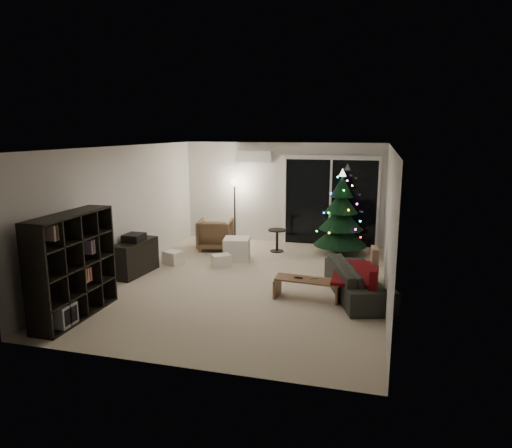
{
  "coord_description": "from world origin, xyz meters",
  "views": [
    {
      "loc": [
        2.27,
        -7.86,
        2.78
      ],
      "look_at": [
        0.1,
        0.3,
        1.05
      ],
      "focal_mm": 32.0,
      "sensor_mm": 36.0,
      "label": 1
    }
  ],
  "objects_px": {
    "sofa": "(358,280)",
    "coffee_table": "(307,289)",
    "media_cabinet": "(135,258)",
    "armchair": "(215,234)",
    "christmas_tree": "(341,212)",
    "bookshelf": "(62,265)"
  },
  "relations": [
    {
      "from": "armchair",
      "to": "christmas_tree",
      "type": "xyz_separation_m",
      "value": [
        2.9,
        0.29,
        0.61
      ]
    },
    {
      "from": "bookshelf",
      "to": "armchair",
      "type": "height_order",
      "value": "bookshelf"
    },
    {
      "from": "bookshelf",
      "to": "christmas_tree",
      "type": "xyz_separation_m",
      "value": [
        3.78,
        4.65,
        0.18
      ]
    },
    {
      "from": "media_cabinet",
      "to": "sofa",
      "type": "distance_m",
      "value": 4.3
    },
    {
      "from": "coffee_table",
      "to": "christmas_tree",
      "type": "xyz_separation_m",
      "value": [
        0.29,
        2.99,
        0.8
      ]
    },
    {
      "from": "sofa",
      "to": "bookshelf",
      "type": "bearing_deg",
      "value": 97.26
    },
    {
      "from": "sofa",
      "to": "christmas_tree",
      "type": "distance_m",
      "value": 2.79
    },
    {
      "from": "bookshelf",
      "to": "coffee_table",
      "type": "height_order",
      "value": "bookshelf"
    },
    {
      "from": "sofa",
      "to": "coffee_table",
      "type": "bearing_deg",
      "value": 94.98
    },
    {
      "from": "bookshelf",
      "to": "christmas_tree",
      "type": "bearing_deg",
      "value": 33.84
    },
    {
      "from": "bookshelf",
      "to": "armchair",
      "type": "relative_size",
      "value": 1.99
    },
    {
      "from": "armchair",
      "to": "sofa",
      "type": "height_order",
      "value": "armchair"
    },
    {
      "from": "armchair",
      "to": "sofa",
      "type": "distance_m",
      "value": 4.16
    },
    {
      "from": "media_cabinet",
      "to": "armchair",
      "type": "xyz_separation_m",
      "value": [
        0.87,
        2.22,
        0.03
      ]
    },
    {
      "from": "coffee_table",
      "to": "christmas_tree",
      "type": "height_order",
      "value": "christmas_tree"
    },
    {
      "from": "media_cabinet",
      "to": "coffee_table",
      "type": "distance_m",
      "value": 3.52
    },
    {
      "from": "media_cabinet",
      "to": "christmas_tree",
      "type": "distance_m",
      "value": 4.58
    },
    {
      "from": "bookshelf",
      "to": "media_cabinet",
      "type": "xyz_separation_m",
      "value": [
        0.0,
        2.13,
        -0.46
      ]
    },
    {
      "from": "bookshelf",
      "to": "coffee_table",
      "type": "relative_size",
      "value": 1.46
    },
    {
      "from": "media_cabinet",
      "to": "sofa",
      "type": "bearing_deg",
      "value": 3.78
    },
    {
      "from": "bookshelf",
      "to": "sofa",
      "type": "relative_size",
      "value": 0.81
    },
    {
      "from": "christmas_tree",
      "to": "armchair",
      "type": "bearing_deg",
      "value": -174.21
    }
  ]
}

